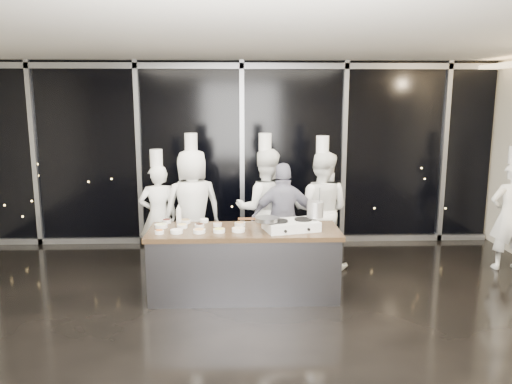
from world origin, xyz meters
TOP-DOWN VIEW (x-y plane):
  - ground at (0.00, 0.00)m, footprint 9.00×9.00m
  - room_shell at (0.18, 0.00)m, footprint 9.02×7.02m
  - window_wall at (0.00, 3.43)m, footprint 8.90×0.11m
  - demo_counter at (0.00, 0.90)m, footprint 2.46×0.86m
  - stove at (0.60, 0.84)m, footprint 0.75×0.56m
  - frying_pan at (0.28, 0.76)m, footprint 0.53×0.36m
  - stock_pot at (0.92, 0.94)m, footprint 0.26×0.26m
  - prep_bowls at (-0.61, 0.96)m, footprint 1.18×0.68m
  - squeeze_bottle at (-0.87, 1.24)m, footprint 0.07×0.07m
  - chef_far_left at (-1.29, 2.13)m, footprint 0.65×0.50m
  - chef_left at (-0.77, 2.12)m, footprint 1.04×0.85m
  - chef_center at (0.33, 2.03)m, footprint 0.91×0.72m
  - guest at (0.59, 1.73)m, footprint 0.99×0.46m
  - chef_right at (1.18, 2.00)m, footprint 1.05×0.93m
  - chef_side at (3.99, 1.82)m, footprint 0.60×0.40m

SIDE VIEW (x-z plane):
  - ground at x=0.00m, z-range 0.00..0.00m
  - demo_counter at x=0.00m, z-range 0.00..0.90m
  - chef_far_left at x=-1.29m, z-range -0.09..1.72m
  - guest at x=0.59m, z-range 0.00..1.65m
  - chef_side at x=3.99m, z-range -0.09..1.78m
  - chef_right at x=1.18m, z-range -0.11..1.91m
  - chef_center at x=0.33m, z-range -0.11..1.95m
  - chef_left at x=-0.77m, z-range -0.11..1.95m
  - prep_bowls at x=-0.61m, z-range 0.90..0.95m
  - stove at x=0.60m, z-range 0.89..1.03m
  - squeeze_bottle at x=-0.87m, z-range 0.89..1.16m
  - frying_pan at x=0.28m, z-range 1.04..1.09m
  - stock_pot at x=0.92m, z-range 1.04..1.25m
  - window_wall at x=0.00m, z-range 0.00..3.20m
  - room_shell at x=0.18m, z-range 0.64..3.85m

